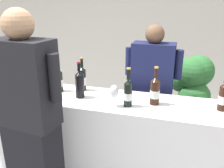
{
  "coord_description": "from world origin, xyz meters",
  "views": [
    {
      "loc": [
        0.56,
        -1.93,
        1.81
      ],
      "look_at": [
        0.01,
        0.0,
        1.11
      ],
      "focal_mm": 38.05,
      "sensor_mm": 36.0,
      "label": 1
    }
  ],
  "objects_px": {
    "wine_bottle_1": "(80,84)",
    "wine_bottle_4": "(128,93)",
    "wine_bottle_3": "(155,91)",
    "person_guest": "(31,131)",
    "wine_bottle_0": "(59,80)",
    "wine_glass": "(114,92)",
    "wine_bottle_2": "(223,97)",
    "person_server": "(151,100)",
    "potted_shrub": "(189,85)",
    "wine_bottle_5": "(82,79)"
  },
  "relations": [
    {
      "from": "wine_bottle_2",
      "to": "wine_bottle_4",
      "type": "height_order",
      "value": "wine_bottle_4"
    },
    {
      "from": "wine_bottle_4",
      "to": "person_guest",
      "type": "bearing_deg",
      "value": -144.66
    },
    {
      "from": "wine_bottle_0",
      "to": "person_guest",
      "type": "xyz_separation_m",
      "value": [
        0.08,
        -0.62,
        -0.21
      ]
    },
    {
      "from": "wine_bottle_1",
      "to": "wine_bottle_2",
      "type": "distance_m",
      "value": 1.23
    },
    {
      "from": "wine_bottle_2",
      "to": "wine_bottle_4",
      "type": "distance_m",
      "value": 0.77
    },
    {
      "from": "wine_glass",
      "to": "person_server",
      "type": "height_order",
      "value": "person_server"
    },
    {
      "from": "wine_bottle_0",
      "to": "wine_bottle_3",
      "type": "xyz_separation_m",
      "value": [
        0.95,
        -0.05,
        0.01
      ]
    },
    {
      "from": "wine_bottle_4",
      "to": "wine_bottle_5",
      "type": "xyz_separation_m",
      "value": [
        -0.52,
        0.26,
        -0.0
      ]
    },
    {
      "from": "wine_bottle_5",
      "to": "person_guest",
      "type": "relative_size",
      "value": 0.19
    },
    {
      "from": "wine_bottle_1",
      "to": "person_guest",
      "type": "distance_m",
      "value": 0.61
    },
    {
      "from": "wine_bottle_2",
      "to": "person_guest",
      "type": "height_order",
      "value": "person_guest"
    },
    {
      "from": "wine_bottle_3",
      "to": "wine_bottle_2",
      "type": "bearing_deg",
      "value": 2.9
    },
    {
      "from": "wine_bottle_0",
      "to": "wine_bottle_1",
      "type": "relative_size",
      "value": 0.96
    },
    {
      "from": "wine_bottle_4",
      "to": "wine_bottle_5",
      "type": "bearing_deg",
      "value": 153.79
    },
    {
      "from": "wine_bottle_3",
      "to": "potted_shrub",
      "type": "distance_m",
      "value": 1.04
    },
    {
      "from": "wine_bottle_1",
      "to": "wine_bottle_4",
      "type": "xyz_separation_m",
      "value": [
        0.47,
        -0.07,
        -0.01
      ]
    },
    {
      "from": "wine_bottle_0",
      "to": "wine_bottle_5",
      "type": "xyz_separation_m",
      "value": [
        0.21,
        0.1,
        0.01
      ]
    },
    {
      "from": "wine_bottle_2",
      "to": "person_server",
      "type": "bearing_deg",
      "value": 142.06
    },
    {
      "from": "wine_bottle_3",
      "to": "person_server",
      "type": "relative_size",
      "value": 0.21
    },
    {
      "from": "wine_bottle_0",
      "to": "wine_bottle_3",
      "type": "bearing_deg",
      "value": -3.23
    },
    {
      "from": "wine_glass",
      "to": "potted_shrub",
      "type": "relative_size",
      "value": 0.16
    },
    {
      "from": "wine_bottle_1",
      "to": "wine_bottle_3",
      "type": "height_order",
      "value": "wine_bottle_1"
    },
    {
      "from": "person_server",
      "to": "potted_shrub",
      "type": "height_order",
      "value": "person_server"
    },
    {
      "from": "wine_bottle_2",
      "to": "wine_bottle_0",
      "type": "bearing_deg",
      "value": 179.02
    },
    {
      "from": "person_server",
      "to": "person_guest",
      "type": "height_order",
      "value": "person_guest"
    },
    {
      "from": "wine_glass",
      "to": "person_guest",
      "type": "relative_size",
      "value": 0.11
    },
    {
      "from": "wine_bottle_3",
      "to": "wine_bottle_0",
      "type": "bearing_deg",
      "value": 176.77
    },
    {
      "from": "wine_bottle_1",
      "to": "person_server",
      "type": "xyz_separation_m",
      "value": [
        0.6,
        0.56,
        -0.32
      ]
    },
    {
      "from": "wine_bottle_2",
      "to": "wine_glass",
      "type": "relative_size",
      "value": 1.68
    },
    {
      "from": "wine_bottle_3",
      "to": "wine_bottle_4",
      "type": "xyz_separation_m",
      "value": [
        -0.21,
        -0.11,
        -0.0
      ]
    },
    {
      "from": "wine_bottle_3",
      "to": "wine_glass",
      "type": "relative_size",
      "value": 1.76
    },
    {
      "from": "wine_bottle_1",
      "to": "person_server",
      "type": "relative_size",
      "value": 0.21
    },
    {
      "from": "wine_bottle_1",
      "to": "person_guest",
      "type": "bearing_deg",
      "value": -108.65
    },
    {
      "from": "wine_glass",
      "to": "wine_bottle_5",
      "type": "bearing_deg",
      "value": 144.59
    },
    {
      "from": "wine_bottle_5",
      "to": "person_guest",
      "type": "height_order",
      "value": "person_guest"
    },
    {
      "from": "wine_bottle_4",
      "to": "wine_glass",
      "type": "bearing_deg",
      "value": -163.41
    },
    {
      "from": "person_guest",
      "to": "potted_shrub",
      "type": "height_order",
      "value": "person_guest"
    },
    {
      "from": "wine_bottle_5",
      "to": "person_guest",
      "type": "distance_m",
      "value": 0.76
    },
    {
      "from": "person_server",
      "to": "wine_bottle_5",
      "type": "bearing_deg",
      "value": -150.43
    },
    {
      "from": "wine_bottle_3",
      "to": "person_server",
      "type": "height_order",
      "value": "person_server"
    },
    {
      "from": "wine_bottle_0",
      "to": "person_server",
      "type": "height_order",
      "value": "person_server"
    },
    {
      "from": "wine_bottle_1",
      "to": "person_server",
      "type": "bearing_deg",
      "value": 42.78
    },
    {
      "from": "wine_bottle_3",
      "to": "person_guest",
      "type": "height_order",
      "value": "person_guest"
    },
    {
      "from": "person_guest",
      "to": "potted_shrub",
      "type": "xyz_separation_m",
      "value": [
        1.19,
        1.53,
        -0.02
      ]
    },
    {
      "from": "wine_bottle_2",
      "to": "wine_bottle_3",
      "type": "height_order",
      "value": "wine_bottle_3"
    },
    {
      "from": "wine_bottle_3",
      "to": "wine_bottle_4",
      "type": "height_order",
      "value": "wine_bottle_4"
    },
    {
      "from": "wine_bottle_0",
      "to": "person_guest",
      "type": "height_order",
      "value": "person_guest"
    },
    {
      "from": "wine_glass",
      "to": "person_guest",
      "type": "xyz_separation_m",
      "value": [
        -0.54,
        -0.43,
        -0.22
      ]
    },
    {
      "from": "wine_bottle_2",
      "to": "person_server",
      "type": "distance_m",
      "value": 0.86
    },
    {
      "from": "wine_bottle_1",
      "to": "wine_bottle_2",
      "type": "bearing_deg",
      "value": 3.02
    }
  ]
}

